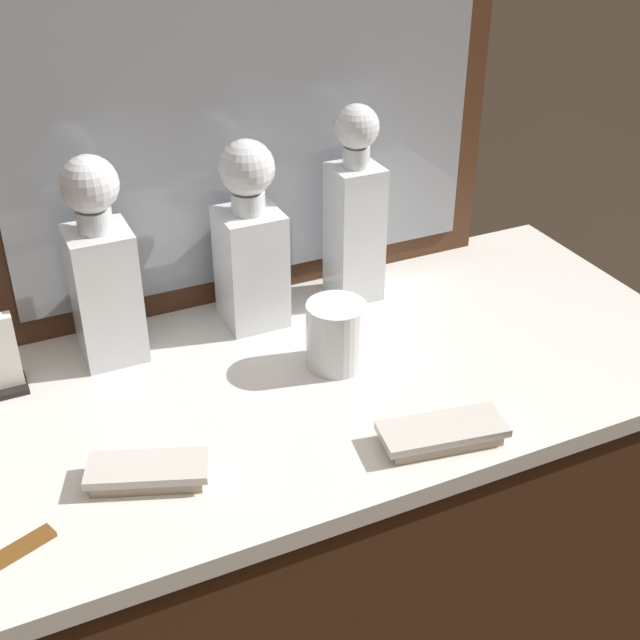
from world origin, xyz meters
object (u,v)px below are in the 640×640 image
crystal_decanter_left (104,280)px  crystal_decanter_center (250,252)px  silver_brush_front (442,433)px  napkin_holder (1,360)px  crystal_decanter_far_right (355,223)px  crystal_tumbler_front (336,337)px  silver_brush_right (148,472)px

crystal_decanter_left → crystal_decanter_center: crystal_decanter_left is taller
silver_brush_front → napkin_holder: bearing=144.0°
crystal_decanter_far_right → crystal_tumbler_front: crystal_decanter_far_right is taller
crystal_tumbler_front → crystal_decanter_far_right: bearing=56.1°
crystal_decanter_far_right → silver_brush_front: bearing=-100.3°
crystal_decanter_center → crystal_tumbler_front: (0.06, -0.16, -0.07)m
crystal_decanter_center → silver_brush_right: size_ratio=1.88×
crystal_decanter_left → silver_brush_front: (0.31, -0.36, -0.10)m
crystal_tumbler_front → silver_brush_front: bearing=-78.3°
crystal_decanter_left → silver_brush_front: 0.49m
crystal_decanter_far_right → silver_brush_right: bearing=-144.8°
napkin_holder → silver_brush_front: bearing=-36.0°
crystal_decanter_center → crystal_tumbler_front: bearing=-69.1°
napkin_holder → crystal_tumbler_front: bearing=-17.2°
crystal_decanter_far_right → silver_brush_right: size_ratio=2.04×
crystal_decanter_far_right → crystal_tumbler_front: 0.21m
napkin_holder → crystal_decanter_left: bearing=9.3°
crystal_decanter_left → napkin_holder: (-0.15, -0.02, -0.07)m
crystal_decanter_left → crystal_decanter_center: 0.21m
crystal_decanter_far_right → napkin_holder: (-0.53, -0.03, -0.08)m
crystal_decanter_left → crystal_tumbler_front: bearing=-29.5°
crystal_tumbler_front → silver_brush_right: bearing=-157.3°
silver_brush_right → crystal_tumbler_front: bearing=22.7°
napkin_holder → crystal_decanter_far_right: bearing=3.7°
silver_brush_front → napkin_holder: 0.57m
crystal_decanter_far_right → silver_brush_front: crystal_decanter_far_right is taller
crystal_tumbler_front → crystal_decanter_center: bearing=110.9°
silver_brush_right → napkin_holder: size_ratio=1.35×
crystal_decanter_center → crystal_tumbler_front: size_ratio=2.97×
crystal_decanter_left → silver_brush_right: bearing=-95.4°
crystal_decanter_left → crystal_tumbler_front: 0.32m
silver_brush_front → napkin_holder: size_ratio=1.47×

